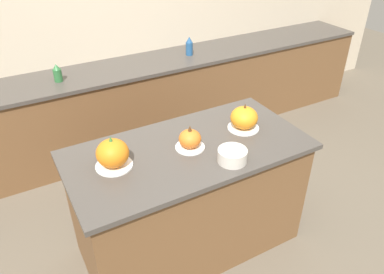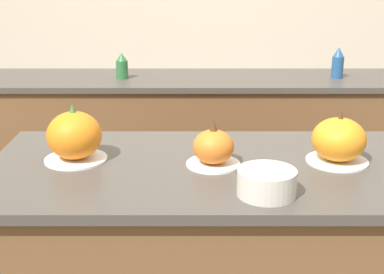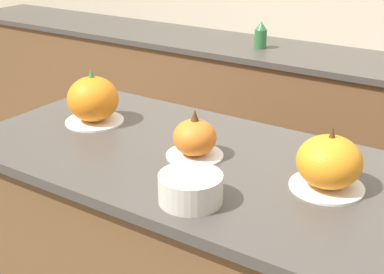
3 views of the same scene
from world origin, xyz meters
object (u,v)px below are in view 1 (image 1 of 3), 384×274
Objects in this scene: bottle_short at (57,73)px; mixing_bowl at (232,156)px; bottle_tall at (189,46)px; pumpkin_cake_left at (113,154)px; pumpkin_cake_center at (190,140)px; pumpkin_cake_right at (244,118)px.

bottle_short is 0.87× the size of mixing_bowl.
mixing_bowl is at bearing -110.85° from bottle_tall.
bottle_tall is 1.19× the size of bottle_short.
pumpkin_cake_left is 1.18× the size of pumpkin_cake_center.
pumpkin_cake_center is 0.45m from pumpkin_cake_right.
pumpkin_cake_left is at bearing 178.79° from pumpkin_cake_right.
pumpkin_cake_left is 1.02× the size of pumpkin_cake_right.
mixing_bowl is at bearing -58.86° from pumpkin_cake_center.
bottle_tall is 1.34m from bottle_short.
pumpkin_cake_center is 0.87× the size of pumpkin_cake_right.
mixing_bowl is (0.65, -0.31, -0.05)m from pumpkin_cake_left.
pumpkin_cake_right is 1.21× the size of mixing_bowl.
pumpkin_cake_center is 1.58m from bottle_short.
pumpkin_cake_left is 1.42× the size of bottle_short.
pumpkin_cake_center is (0.50, -0.05, -0.03)m from pumpkin_cake_left.
pumpkin_cake_right is 1.75m from bottle_short.
pumpkin_cake_left is 1.45m from bottle_short.
pumpkin_cake_right reaches higher than pumpkin_cake_center.
bottle_tall is at bearing 0.84° from bottle_short.
bottle_short is at bearing 110.72° from mixing_bowl.
bottle_tall is (0.38, 1.49, 0.01)m from pumpkin_cake_right.
pumpkin_cake_left is 1.24× the size of mixing_bowl.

